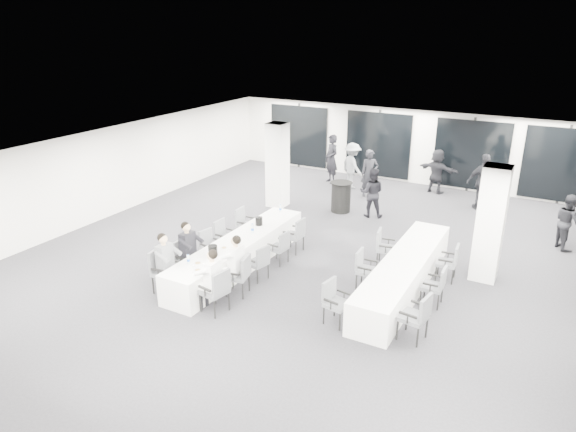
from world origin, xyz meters
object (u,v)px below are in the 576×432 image
banquet_table_side (404,274)px  standing_guest_g (332,156)px  ice_bucket_far (259,221)px  banquet_table_main (239,253)px  standing_guest_d (484,178)px  standing_guest_a (370,170)px  chair_main_right_second (241,273)px  cocktail_table (341,197)px  standing_guest_h (568,218)px  chair_main_right_far (296,233)px  chair_side_right_mid (436,284)px  chair_main_left_fourth (224,235)px  chair_side_right_near (418,314)px  chair_side_left_mid (364,267)px  chair_main_right_fourth (281,246)px  chair_side_left_far (384,245)px  standing_guest_f (437,168)px  chair_main_left_mid (209,244)px  chair_main_left_second (185,256)px  standing_guest_c (352,163)px  chair_side_right_far (450,260)px  chair_main_left_far (244,222)px  standing_guest_b (372,189)px  chair_main_right_near (217,289)px  chair_main_left_near (162,268)px  ice_bucket_near (213,250)px  chair_main_right_mid (259,261)px  chair_side_left_near (334,299)px

banquet_table_side → standing_guest_g: size_ratio=2.37×
ice_bucket_far → banquet_table_main: bearing=-86.4°
banquet_table_side → standing_guest_d: (0.63, 6.59, 0.68)m
standing_guest_d → standing_guest_a: bearing=-20.1°
chair_main_right_second → standing_guest_g: size_ratio=0.45×
cocktail_table → standing_guest_h: bearing=2.1°
banquet_table_main → standing_guest_g: (-1.02, 7.85, 0.68)m
chair_main_right_far → chair_side_right_mid: bearing=-101.9°
chair_main_left_fourth → ice_bucket_far: size_ratio=4.13×
chair_main_right_far → chair_side_right_near: chair_side_right_near is taller
chair_side_right_mid → chair_side_left_mid: bearing=87.8°
banquet_table_side → chair_main_right_second: 3.75m
chair_main_right_fourth → standing_guest_d: bearing=-23.2°
cocktail_table → chair_side_left_far: bearing=-51.3°
chair_side_right_mid → standing_guest_a: size_ratio=0.48×
chair_main_left_fourth → chair_side_left_far: (3.97, 1.35, 0.01)m
standing_guest_f → chair_main_left_mid: bearing=80.9°
banquet_table_main → chair_side_left_mid: chair_side_left_mid is taller
chair_main_left_second → chair_main_right_far: chair_main_right_far is taller
chair_side_right_near → standing_guest_c: standing_guest_c is taller
chair_side_left_mid → standing_guest_h: standing_guest_h is taller
cocktail_table → chair_side_right_far: size_ratio=1.09×
chair_main_left_far → chair_side_left_mid: size_ratio=1.03×
chair_side_right_mid → standing_guest_c: bearing=33.1°
chair_main_right_far → ice_bucket_far: bearing=116.8°
standing_guest_c → standing_guest_h: (7.20, -2.36, -0.09)m
chair_main_left_mid → standing_guest_f: 9.41m
chair_side_right_mid → standing_guest_b: bearing=33.4°
chair_side_left_mid → chair_side_right_far: size_ratio=1.00×
chair_main_left_fourth → chair_main_left_second: bearing=1.7°
chair_main_left_mid → chair_main_right_near: 2.54m
chair_side_right_far → chair_main_left_fourth: bearing=98.5°
chair_main_left_far → standing_guest_h: size_ratio=0.54×
cocktail_table → chair_main_right_second: bearing=-88.0°
chair_main_right_far → standing_guest_c: standing_guest_c is taller
chair_main_left_near → standing_guest_b: size_ratio=0.56×
chair_main_left_far → chair_side_right_near: chair_side_right_near is taller
chair_side_right_near → ice_bucket_near: bearing=99.1°
chair_main_left_far → standing_guest_d: bearing=135.6°
banquet_table_main → cocktail_table: (0.62, 5.01, 0.13)m
standing_guest_g → chair_main_right_mid: bearing=-41.1°
standing_guest_b → chair_side_right_far: bearing=116.7°
chair_main_left_fourth → chair_main_right_near: 3.07m
chair_main_left_far → cocktail_table: bearing=155.5°
chair_main_left_mid → standing_guest_f: bearing=168.4°
chair_main_left_second → standing_guest_b: bearing=163.3°
chair_main_right_second → chair_side_left_near: chair_main_right_second is taller
chair_main_right_near → chair_side_right_mid: 4.70m
banquet_table_main → cocktail_table: size_ratio=5.04×
chair_main_right_mid → chair_main_right_far: size_ratio=0.93×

